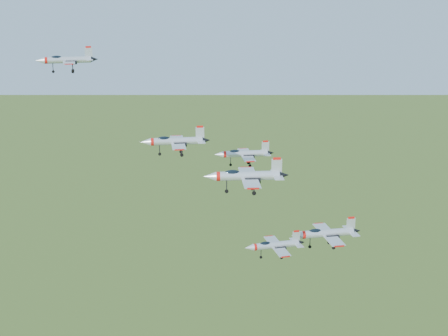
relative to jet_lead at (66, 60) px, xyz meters
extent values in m
cylinder|color=silver|center=(0.33, 0.02, -0.03)|extent=(8.29, 1.60, 1.19)
cone|color=silver|center=(-4.61, -0.23, -0.03)|extent=(1.70, 1.27, 1.19)
cone|color=black|center=(5.08, 0.25, -0.03)|extent=(1.33, 1.07, 1.01)
ellipsoid|color=black|center=(-1.68, -0.08, 0.42)|extent=(2.05, 0.95, 0.76)
cube|color=silver|center=(0.64, -2.53, -0.26)|extent=(2.30, 4.13, 0.13)
cube|color=silver|center=(0.38, 2.58, -0.26)|extent=(2.30, 4.13, 0.13)
cube|color=silver|center=(4.08, 0.20, 1.21)|extent=(1.38, 0.18, 1.92)
cube|color=red|center=(4.08, 0.20, 2.21)|extent=(1.01, 0.18, 0.32)
cylinder|color=silver|center=(18.57, -12.54, -13.03)|extent=(9.05, 1.78, 1.30)
cone|color=silver|center=(13.18, -12.25, -13.03)|extent=(1.87, 1.39, 1.30)
cone|color=black|center=(23.76, -12.82, -13.03)|extent=(1.46, 1.18, 1.10)
ellipsoid|color=black|center=(16.38, -12.42, -12.54)|extent=(2.24, 1.05, 0.82)
cube|color=silver|center=(18.62, -15.34, -13.28)|extent=(2.53, 4.51, 0.14)
cube|color=silver|center=(18.92, -9.76, -13.28)|extent=(2.53, 4.51, 0.14)
cube|color=silver|center=(22.66, -12.76, -11.68)|extent=(1.50, 0.20, 2.10)
cube|color=red|center=(22.66, -12.76, -10.58)|extent=(1.10, 0.20, 0.35)
cylinder|color=silver|center=(28.89, -23.46, -16.61)|extent=(10.39, 2.65, 1.49)
cone|color=silver|center=(22.76, -22.76, -16.61)|extent=(2.21, 1.71, 1.49)
cone|color=black|center=(34.80, -24.14, -16.61)|extent=(1.73, 1.44, 1.26)
ellipsoid|color=black|center=(26.39, -23.17, -16.05)|extent=(2.62, 1.35, 0.94)
cube|color=silver|center=(28.75, -26.67, -16.90)|extent=(3.19, 5.30, 0.16)
cube|color=silver|center=(29.48, -20.30, -16.90)|extent=(3.19, 5.30, 0.16)
cube|color=silver|center=(33.55, -23.99, -15.07)|extent=(1.72, 0.33, 2.40)
cube|color=red|center=(33.55, -23.99, -13.81)|extent=(1.27, 0.30, 0.40)
cylinder|color=silver|center=(33.43, -0.65, -19.13)|extent=(8.91, 1.80, 1.28)
cone|color=silver|center=(28.13, -0.33, -19.13)|extent=(1.84, 1.38, 1.28)
cone|color=black|center=(38.54, -0.95, -19.13)|extent=(1.44, 1.17, 1.09)
ellipsoid|color=black|center=(31.27, -0.52, -18.65)|extent=(2.21, 1.05, 0.81)
cube|color=silver|center=(33.47, -3.41, -19.38)|extent=(2.51, 4.45, 0.14)
cube|color=silver|center=(33.79, 2.09, -19.38)|extent=(2.51, 4.45, 0.14)
cube|color=silver|center=(37.46, -0.89, -17.80)|extent=(1.48, 0.21, 2.07)
cube|color=red|center=(37.46, -0.89, -16.72)|extent=(1.09, 0.20, 0.34)
cylinder|color=silver|center=(35.74, -16.84, -32.07)|extent=(8.51, 1.76, 1.22)
cone|color=silver|center=(30.68, -17.16, -32.07)|extent=(1.76, 1.33, 1.22)
cone|color=black|center=(40.61, -16.53, -32.07)|extent=(1.38, 1.12, 1.04)
ellipsoid|color=black|center=(33.68, -16.97, -31.61)|extent=(2.12, 1.01, 0.77)
cube|color=silver|center=(36.09, -19.45, -32.31)|extent=(2.42, 4.26, 0.13)
cube|color=silver|center=(35.76, -14.20, -32.31)|extent=(2.42, 4.26, 0.13)
cube|color=silver|center=(39.58, -16.60, -30.80)|extent=(1.41, 0.20, 1.97)
cube|color=red|center=(39.58, -16.60, -29.77)|extent=(1.04, 0.20, 0.33)
cylinder|color=silver|center=(45.97, -15.30, -31.12)|extent=(9.95, 1.51, 1.44)
cone|color=silver|center=(40.00, -15.35, -31.12)|extent=(2.00, 1.45, 1.44)
cone|color=black|center=(51.71, -15.25, -31.12)|extent=(1.56, 1.23, 1.22)
ellipsoid|color=black|center=(43.54, -15.32, -30.58)|extent=(2.44, 1.05, 0.91)
cube|color=silver|center=(46.21, -18.39, -31.40)|extent=(2.58, 4.88, 0.15)
cube|color=silver|center=(46.16, -12.21, -31.40)|extent=(2.58, 4.88, 0.15)
cube|color=silver|center=(50.49, -15.26, -29.63)|extent=(1.66, 0.15, 2.32)
cube|color=red|center=(50.49, -15.26, -28.42)|extent=(1.22, 0.16, 0.39)
camera|label=1|loc=(7.90, -117.63, 12.87)|focal=50.00mm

